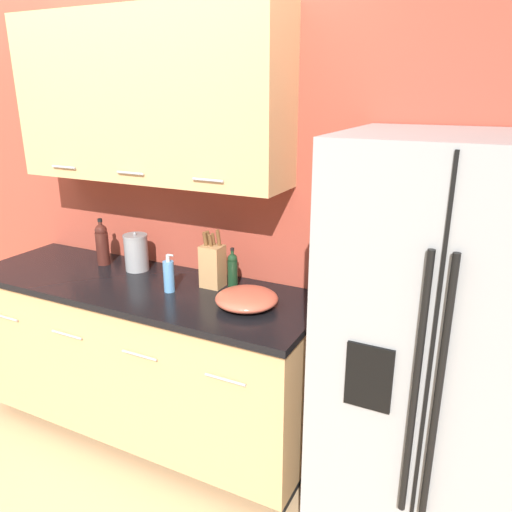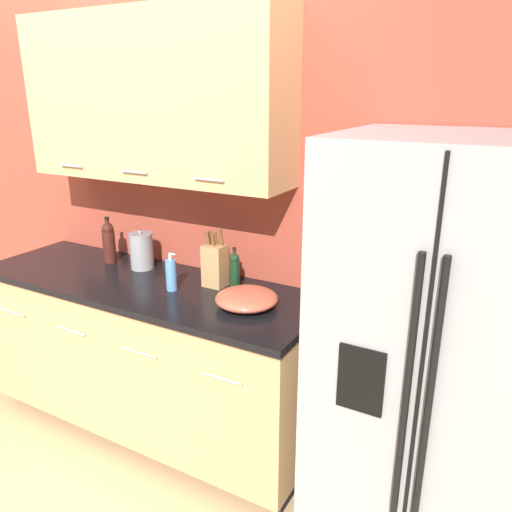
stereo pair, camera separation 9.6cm
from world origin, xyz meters
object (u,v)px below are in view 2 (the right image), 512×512
oil_bottle (235,270)px  mixing_bowl (247,298)px  soap_dispenser (171,275)px  steel_canister (141,251)px  refrigerator (437,366)px  wine_bottle (109,241)px  knife_block (215,264)px

oil_bottle → mixing_bowl: bearing=-45.1°
soap_dispenser → steel_canister: size_ratio=0.90×
refrigerator → oil_bottle: bearing=168.6°
wine_bottle → soap_dispenser: 0.62m
oil_bottle → steel_canister: size_ratio=0.98×
refrigerator → oil_bottle: (-1.04, 0.21, 0.14)m
refrigerator → wine_bottle: (-1.90, 0.20, 0.17)m
soap_dispenser → mixing_bowl: soap_dispenser is taller
wine_bottle → mixing_bowl: 1.04m
wine_bottle → soap_dispenser: size_ratio=1.37×
soap_dispenser → mixing_bowl: (0.44, 0.01, -0.04)m
wine_bottle → steel_canister: wine_bottle is taller
refrigerator → soap_dispenser: refrigerator is taller
steel_canister → refrigerator: bearing=-7.3°
oil_bottle → mixing_bowl: 0.25m
knife_block → mixing_bowl: 0.32m
knife_block → oil_bottle: 0.11m
refrigerator → steel_canister: size_ratio=7.87×
steel_canister → mixing_bowl: bearing=-12.3°
mixing_bowl → soap_dispenser: bearing=-178.8°
knife_block → soap_dispenser: 0.23m
refrigerator → mixing_bowl: (-0.88, 0.04, 0.08)m
knife_block → oil_bottle: size_ratio=1.41×
refrigerator → knife_block: size_ratio=5.71×
steel_canister → mixing_bowl: size_ratio=0.75×
soap_dispenser → oil_bottle: oil_bottle is taller
mixing_bowl → oil_bottle: bearing=134.9°
oil_bottle → steel_canister: (-0.62, 0.00, 0.00)m
steel_canister → mixing_bowl: 0.81m
wine_bottle → soap_dispenser: bearing=-16.1°
wine_bottle → mixing_bowl: bearing=-9.0°
wine_bottle → oil_bottle: size_ratio=1.26×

